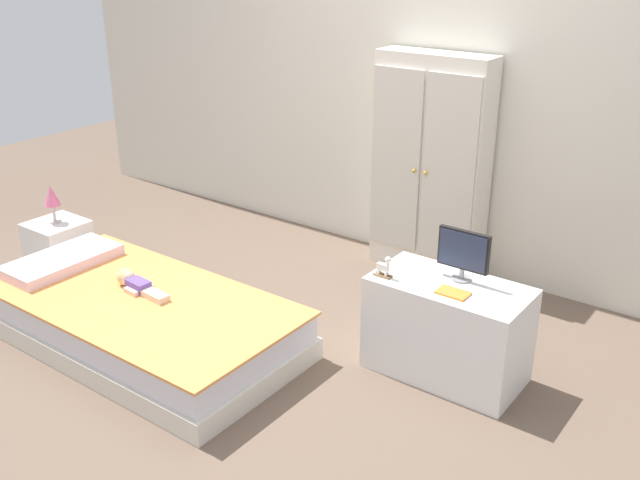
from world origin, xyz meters
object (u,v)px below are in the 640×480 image
Objects in this scene: nightstand at (59,247)px; doll at (134,282)px; bed at (142,320)px; book_orange at (453,293)px; wardrobe at (430,166)px; rocking_horse_toy at (384,267)px; tv_stand at (447,329)px; tv_monitor at (463,252)px; table_lamp at (52,197)px.

doll is at bearing -12.59° from nightstand.
bed is 1.68m from book_orange.
doll is 1.13× the size of nightstand.
rocking_horse_toy is at bearing -71.25° from wardrobe.
doll is (-0.11, 0.05, 0.18)m from bed.
tv_stand is 6.80× the size of rocking_horse_toy.
tv_stand is 0.28m from book_orange.
rocking_horse_toy is (-0.32, -0.19, -0.10)m from tv_monitor.
doll is 0.51× the size of tv_stand.
table_lamp is (-1.14, 0.28, 0.38)m from bed.
nightstand is at bearing 167.41° from doll.
tv_monitor is at bearing 73.31° from tv_stand.
tv_monitor is (2.62, 0.49, 0.48)m from nightstand.
rocking_horse_toy reaches higher than book_orange.
table_lamp is at bearing 167.41° from doll.
book_orange is (1.51, 0.62, 0.37)m from bed.
tv_monitor is 2.34× the size of rocking_horse_toy.
rocking_horse_toy reaches higher than table_lamp.
wardrobe is at bearing 37.71° from nightstand.
wardrobe reaches higher than nightstand.
rocking_horse_toy is at bearing 7.43° from table_lamp.
wardrobe reaches higher than tv_stand.
doll is at bearing -12.59° from table_lamp.
rocking_horse_toy is (0.40, -1.17, -0.15)m from wardrobe.
wardrobe reaches higher than table_lamp.
rocking_horse_toy is (1.26, 0.53, 0.24)m from doll.
bed is at bearing -113.38° from wardrobe.
wardrobe is (1.90, 1.47, 0.54)m from nightstand.
table_lamp reaches higher than nightstand.
book_orange is at bearing 7.20° from table_lamp.
table_lamp reaches higher than bed.
doll is 1.49× the size of tv_monitor.
nightstand is (-1.14, 0.28, 0.04)m from bed.
table_lamp reaches higher than doll.
tv_stand is at bearing 9.32° from nightstand.
bed is 0.21m from doll.
nightstand is at bearing -90.00° from table_lamp.
book_orange is at bearing -56.42° from wardrobe.
nightstand is 2.46m from wardrobe.
bed is 1.24m from table_lamp.
wardrobe reaches higher than doll.
wardrobe is (1.90, 1.47, 0.19)m from table_lamp.
table_lamp is (-1.04, 0.23, 0.21)m from doll.
book_orange is (0.75, -1.13, -0.20)m from wardrobe.
wardrobe is 12.58× the size of rocking_horse_toy.
wardrobe is 1.21m from tv_monitor.
book_orange reaches higher than bed.
doll is at bearing -155.34° from tv_monitor.
bed is 6.68× the size of tv_monitor.
book_orange is at bearing 7.20° from nightstand.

